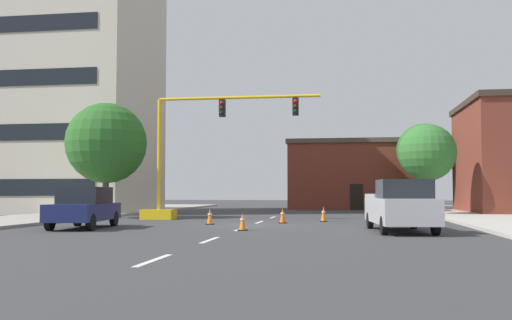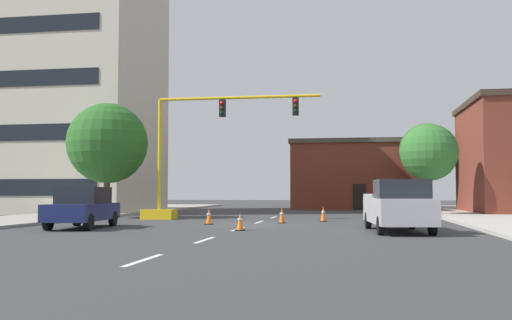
% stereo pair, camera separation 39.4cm
% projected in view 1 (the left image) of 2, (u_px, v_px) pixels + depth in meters
% --- Properties ---
extents(ground_plane, '(160.00, 160.00, 0.00)m').
position_uv_depth(ground_plane, '(252.00, 225.00, 26.76)').
color(ground_plane, '#38383A').
extents(sidewalk_left, '(6.00, 56.00, 0.14)m').
position_uv_depth(sidewalk_left, '(76.00, 215.00, 36.54)').
color(sidewalk_left, '#9E998E').
rests_on(sidewalk_left, ground_plane).
extents(sidewalk_right, '(6.00, 56.00, 0.14)m').
position_uv_depth(sidewalk_right, '(492.00, 218.00, 32.78)').
color(sidewalk_right, '#B2ADA3').
rests_on(sidewalk_right, ground_plane).
extents(lane_stripe_seg_0, '(0.16, 2.40, 0.01)m').
position_uv_depth(lane_stripe_seg_0, '(154.00, 260.00, 12.94)').
color(lane_stripe_seg_0, silver).
rests_on(lane_stripe_seg_0, ground_plane).
extents(lane_stripe_seg_1, '(0.16, 2.40, 0.01)m').
position_uv_depth(lane_stripe_seg_1, '(210.00, 240.00, 18.37)').
color(lane_stripe_seg_1, silver).
rests_on(lane_stripe_seg_1, ground_plane).
extents(lane_stripe_seg_2, '(0.16, 2.40, 0.01)m').
position_uv_depth(lane_stripe_seg_2, '(240.00, 229.00, 23.80)').
color(lane_stripe_seg_2, silver).
rests_on(lane_stripe_seg_2, ground_plane).
extents(lane_stripe_seg_3, '(0.16, 2.40, 0.01)m').
position_uv_depth(lane_stripe_seg_3, '(260.00, 222.00, 29.23)').
color(lane_stripe_seg_3, silver).
rests_on(lane_stripe_seg_3, ground_plane).
extents(lane_stripe_seg_4, '(0.16, 2.40, 0.01)m').
position_uv_depth(lane_stripe_seg_4, '(273.00, 217.00, 34.66)').
color(lane_stripe_seg_4, silver).
rests_on(lane_stripe_seg_4, ground_plane).
extents(building_tall_left, '(15.38, 10.94, 22.25)m').
position_uv_depth(building_tall_left, '(50.00, 66.00, 43.97)').
color(building_tall_left, beige).
rests_on(building_tall_left, ground_plane).
extents(building_brick_center, '(12.10, 8.85, 6.16)m').
position_uv_depth(building_brick_center, '(355.00, 175.00, 53.46)').
color(building_brick_center, brown).
rests_on(building_brick_center, ground_plane).
extents(traffic_signal_gantry, '(9.96, 1.20, 6.83)m').
position_uv_depth(traffic_signal_gantry, '(182.00, 178.00, 32.20)').
color(traffic_signal_gantry, yellow).
rests_on(traffic_signal_gantry, ground_plane).
extents(tree_right_far, '(4.45, 4.45, 7.05)m').
position_uv_depth(tree_right_far, '(424.00, 151.00, 46.48)').
color(tree_right_far, brown).
rests_on(tree_right_far, ground_plane).
extents(tree_left_near, '(4.74, 4.74, 6.78)m').
position_uv_depth(tree_left_near, '(106.00, 143.00, 34.02)').
color(tree_left_near, brown).
rests_on(tree_left_near, ground_plane).
extents(tree_right_mid, '(3.67, 3.67, 5.90)m').
position_uv_depth(tree_right_mid, '(427.00, 153.00, 37.12)').
color(tree_right_mid, brown).
rests_on(tree_right_mid, ground_plane).
extents(pickup_truck_silver, '(2.48, 5.56, 1.99)m').
position_uv_depth(pickup_truck_silver, '(400.00, 206.00, 22.24)').
color(pickup_truck_silver, '#BCBCC1').
rests_on(pickup_truck_silver, ground_plane).
extents(sedan_navy_near_left, '(2.28, 4.66, 1.74)m').
position_uv_depth(sedan_navy_near_left, '(84.00, 207.00, 24.35)').
color(sedan_navy_near_left, navy).
rests_on(sedan_navy_near_left, ground_plane).
extents(traffic_cone_roadside_a, '(0.36, 0.36, 0.74)m').
position_uv_depth(traffic_cone_roadside_a, '(283.00, 216.00, 28.25)').
color(traffic_cone_roadside_a, black).
rests_on(traffic_cone_roadside_a, ground_plane).
extents(traffic_cone_roadside_b, '(0.36, 0.36, 0.70)m').
position_uv_depth(traffic_cone_roadside_b, '(243.00, 222.00, 22.91)').
color(traffic_cone_roadside_b, black).
rests_on(traffic_cone_roadside_b, ground_plane).
extents(traffic_cone_roadside_c, '(0.36, 0.36, 0.79)m').
position_uv_depth(traffic_cone_roadside_c, '(324.00, 214.00, 29.75)').
color(traffic_cone_roadside_c, black).
rests_on(traffic_cone_roadside_c, ground_plane).
extents(traffic_cone_roadside_d, '(0.36, 0.36, 0.76)m').
position_uv_depth(traffic_cone_roadside_d, '(210.00, 217.00, 27.13)').
color(traffic_cone_roadside_d, black).
rests_on(traffic_cone_roadside_d, ground_plane).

